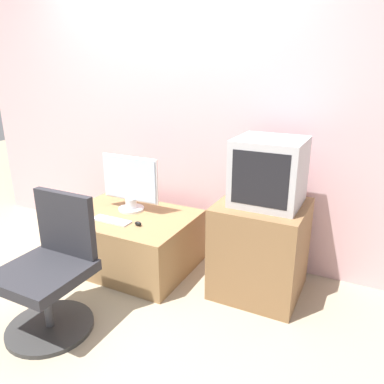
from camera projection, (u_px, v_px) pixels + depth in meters
The scene contains 11 objects.
ground_plane at pixel (77, 318), 2.55m from camera, with size 12.00×12.00×0.00m, color tan.
wall_back at pixel (170, 105), 3.25m from camera, with size 4.40×0.05×2.60m.
desk at pixel (130, 240), 3.17m from camera, with size 1.06×0.78×0.46m.
side_stand at pixel (260, 248), 2.76m from camera, with size 0.62×0.59×0.70m.
main_monitor at pixel (130, 184), 3.13m from camera, with size 0.54×0.22×0.47m.
keyboard at pixel (111, 220), 2.97m from camera, with size 0.33×0.10×0.01m.
mouse at pixel (138, 224), 2.88m from camera, with size 0.06×0.03×0.04m.
crt_tv at pixel (269, 172), 2.58m from camera, with size 0.46×0.44×0.46m.
office_chair at pixel (51, 274), 2.37m from camera, with size 0.55×0.55×0.87m.
cardboard_box_lower at pixel (65, 238), 3.47m from camera, with size 0.24×0.22×0.22m.
book at pixel (56, 262), 3.25m from camera, with size 0.16×0.15×0.02m.
Camera 1 is at (1.67, -1.55, 1.64)m, focal length 35.00 mm.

